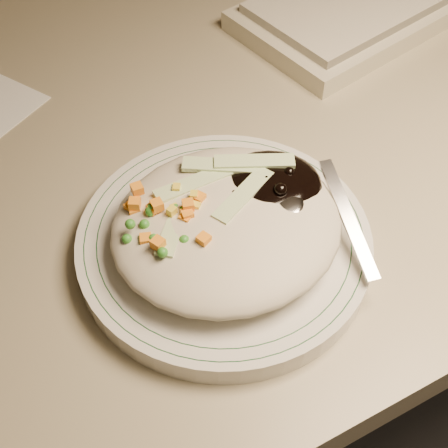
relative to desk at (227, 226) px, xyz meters
name	(u,v)px	position (x,y,z in m)	size (l,w,h in m)	color
desk	(227,226)	(0.00, 0.00, 0.00)	(1.40, 0.70, 0.74)	gray
plate	(224,243)	(-0.09, -0.17, 0.21)	(0.25, 0.25, 0.02)	silver
plate_rim	(224,236)	(-0.09, -0.17, 0.22)	(0.24, 0.24, 0.00)	#144723
meal	(229,218)	(-0.09, -0.17, 0.24)	(0.20, 0.19, 0.05)	#B4AC92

